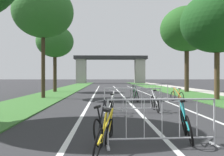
% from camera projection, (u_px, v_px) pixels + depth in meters
% --- Properties ---
extents(grass_verge_left, '(3.36, 69.43, 0.05)m').
position_uv_depth(grass_verge_left, '(67.00, 89.00, 29.86)').
color(grass_verge_left, '#386B2D').
rests_on(grass_verge_left, ground).
extents(grass_verge_right, '(3.36, 69.43, 0.05)m').
position_uv_depth(grass_verge_right, '(166.00, 89.00, 30.22)').
color(grass_verge_right, '#386B2D').
rests_on(grass_verge_right, ground).
extents(sidewalk_path_right, '(2.13, 69.43, 0.08)m').
position_uv_depth(sidewalk_path_right, '(188.00, 89.00, 30.30)').
color(sidewalk_path_right, '#ADA89E').
rests_on(sidewalk_path_right, ground).
extents(lane_stripe_center, '(0.14, 40.17, 0.01)m').
position_uv_depth(lane_stripe_center, '(121.00, 94.00, 21.72)').
color(lane_stripe_center, silver).
rests_on(lane_stripe_center, ground).
extents(lane_stripe_right_lane, '(0.14, 40.17, 0.01)m').
position_uv_depth(lane_stripe_right_lane, '(148.00, 94.00, 21.79)').
color(lane_stripe_right_lane, silver).
rests_on(lane_stripe_right_lane, ground).
extents(lane_stripe_left_lane, '(0.14, 40.17, 0.01)m').
position_uv_depth(lane_stripe_left_lane, '(94.00, 94.00, 21.65)').
color(lane_stripe_left_lane, silver).
rests_on(lane_stripe_left_lane, ground).
extents(overpass_bridge, '(17.10, 3.20, 6.44)m').
position_uv_depth(overpass_bridge, '(111.00, 66.00, 58.98)').
color(overpass_bridge, '#2D2D30').
rests_on(overpass_bridge, ground).
extents(tree_left_pine_far, '(4.28, 4.28, 7.92)m').
position_uv_depth(tree_left_pine_far, '(43.00, 12.00, 17.64)').
color(tree_left_pine_far, '#3D2D1E').
rests_on(tree_left_pine_far, ground).
extents(tree_left_oak_near, '(3.70, 3.70, 6.61)m').
position_uv_depth(tree_left_oak_near, '(55.00, 42.00, 24.88)').
color(tree_left_oak_near, '#3D2D1E').
rests_on(tree_left_oak_near, ground).
extents(tree_right_cypress_far, '(4.70, 4.70, 7.10)m').
position_uv_depth(tree_right_cypress_far, '(217.00, 22.00, 16.40)').
color(tree_right_cypress_far, '#4C3823').
rests_on(tree_right_cypress_far, ground).
extents(tree_right_oak_mid, '(5.24, 5.24, 8.51)m').
position_uv_depth(tree_right_oak_mid, '(187.00, 29.00, 24.86)').
color(tree_right_oak_mid, '#3D2D1E').
rests_on(tree_right_oak_mid, ground).
extents(crowd_barrier_nearest, '(2.44, 0.56, 1.05)m').
position_uv_depth(crowd_barrier_nearest, '(162.00, 123.00, 5.45)').
color(crowd_barrier_nearest, '#ADADB2').
rests_on(crowd_barrier_nearest, ground).
extents(crowd_barrier_second, '(2.42, 0.45, 1.05)m').
position_uv_depth(crowd_barrier_second, '(132.00, 100.00, 10.64)').
color(crowd_barrier_second, '#ADADB2').
rests_on(crowd_barrier_second, ground).
extents(crowd_barrier_third, '(2.44, 0.57, 1.05)m').
position_uv_depth(crowd_barrier_third, '(149.00, 93.00, 15.88)').
color(crowd_barrier_third, '#ADADB2').
rests_on(crowd_barrier_third, ground).
extents(bicycle_yellow_0, '(0.65, 1.69, 0.93)m').
position_uv_depth(bicycle_yellow_0, '(104.00, 135.00, 5.02)').
color(bicycle_yellow_0, black).
rests_on(bicycle_yellow_0, ground).
extents(bicycle_teal_1, '(0.49, 1.72, 1.00)m').
position_uv_depth(bicycle_teal_1, '(186.00, 125.00, 5.98)').
color(bicycle_teal_1, black).
rests_on(bicycle_teal_1, ground).
extents(bicycle_black_2, '(0.54, 1.67, 0.98)m').
position_uv_depth(bicycle_black_2, '(104.00, 126.00, 5.86)').
color(bicycle_black_2, black).
rests_on(bicycle_black_2, ground).
extents(bicycle_white_3, '(0.55, 1.62, 0.96)m').
position_uv_depth(bicycle_white_3, '(111.00, 106.00, 10.11)').
color(bicycle_white_3, black).
rests_on(bicycle_white_3, ground).
extents(bicycle_silver_4, '(0.47, 1.76, 0.97)m').
position_uv_depth(bicycle_silver_4, '(155.00, 103.00, 11.05)').
color(bicycle_silver_4, black).
rests_on(bicycle_silver_4, ground).
extents(bicycle_orange_5, '(0.48, 1.64, 0.88)m').
position_uv_depth(bicycle_orange_5, '(177.00, 96.00, 15.50)').
color(bicycle_orange_5, black).
rests_on(bicycle_orange_5, ground).
extents(bicycle_green_6, '(0.45, 1.68, 1.00)m').
position_uv_depth(bicycle_green_6, '(135.00, 95.00, 15.49)').
color(bicycle_green_6, black).
rests_on(bicycle_green_6, ground).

